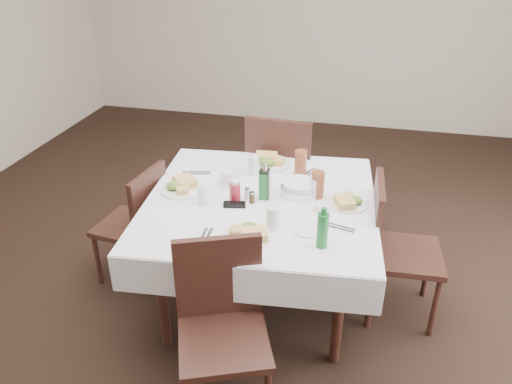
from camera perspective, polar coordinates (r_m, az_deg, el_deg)
ground_plane at (r=3.50m, az=-0.26°, el=-11.85°), size 7.00×7.00×0.00m
room_shell at (r=2.73m, az=-0.34°, el=16.78°), size 6.04×7.04×2.80m
dining_table at (r=3.11m, az=0.49°, el=-2.05°), size 1.52×1.52×0.76m
chair_north at (r=3.85m, az=2.86°, el=2.63°), size 0.52×0.52×1.03m
chair_south at (r=2.57m, az=-3.97°, el=-14.00°), size 0.57×0.57×0.93m
chair_east at (r=3.19m, az=15.25°, el=-5.55°), size 0.46×0.46×0.93m
chair_west at (r=3.48m, az=-13.23°, el=-2.98°), size 0.46×0.46×0.86m
meal_north at (r=3.51m, az=1.48°, el=3.56°), size 0.29×0.29×0.06m
meal_south at (r=2.70m, az=-0.83°, el=-4.78°), size 0.27×0.27×0.06m
meal_east at (r=3.05m, az=10.47°, el=-1.11°), size 0.24×0.24×0.05m
meal_west at (r=3.20m, az=-8.48°, el=0.66°), size 0.28×0.28×0.06m
side_plate_a at (r=3.40m, az=-1.70°, el=2.36°), size 0.15×0.15×0.01m
side_plate_b at (r=2.77m, az=5.85°, el=-4.32°), size 0.16×0.16×0.01m
water_n at (r=3.35m, az=-0.25°, el=3.07°), size 0.07×0.07×0.13m
water_s at (r=2.74m, az=1.99°, el=-3.01°), size 0.07×0.07×0.14m
water_e at (r=3.08m, az=6.74°, el=0.47°), size 0.07×0.07×0.13m
water_w at (r=3.01m, az=-6.04°, el=-0.35°), size 0.06×0.06×0.11m
iced_tea_a at (r=3.36m, az=5.12°, el=3.38°), size 0.08×0.08×0.17m
iced_tea_b at (r=3.08m, az=7.05°, el=0.84°), size 0.08×0.08×0.17m
bread_basket at (r=3.13m, az=5.00°, el=0.49°), size 0.24×0.24×0.08m
oil_cruet_dark at (r=3.03m, az=0.99°, el=1.07°), size 0.06×0.06×0.25m
oil_cruet_green at (r=3.03m, az=0.92°, el=0.86°), size 0.05×0.05×0.22m
ketchup_bottle at (r=3.02m, az=-2.42°, el=0.04°), size 0.07×0.07×0.14m
salt_shaker at (r=3.06m, az=-1.02°, el=-0.13°), size 0.03×0.03×0.07m
pepper_shaker at (r=3.01m, az=-0.47°, el=-0.62°), size 0.03×0.03×0.07m
coffee_mug at (r=3.21m, az=-3.31°, el=1.45°), size 0.14×0.14×0.10m
sunglasses at (r=2.98m, az=-2.47°, el=-1.45°), size 0.14×0.07×0.03m
green_bottle at (r=2.60m, az=7.61°, el=-4.30°), size 0.06×0.06×0.23m
sugar_caddy at (r=2.95m, az=7.51°, el=-1.85°), size 0.10×0.07×0.04m
cutlery_n at (r=3.40m, az=6.10°, el=2.12°), size 0.11×0.18×0.01m
cutlery_s at (r=2.71m, az=-5.84°, el=-5.17°), size 0.05×0.18×0.01m
cutlery_e at (r=2.82m, az=9.52°, el=-4.04°), size 0.18×0.09×0.01m
cutlery_w at (r=3.40m, az=-6.85°, el=2.14°), size 0.20×0.09×0.01m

